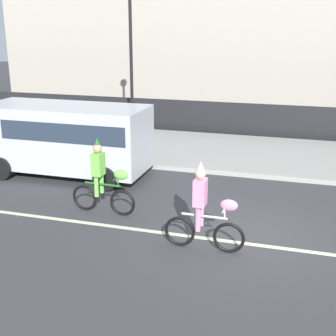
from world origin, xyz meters
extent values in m
plane|color=#38383A|center=(0.00, 0.00, 0.00)|extent=(80.00, 80.00, 0.00)
cube|color=beige|center=(0.00, -0.50, 0.00)|extent=(36.00, 0.14, 0.01)
cube|color=#9E9B93|center=(0.00, 6.50, 0.07)|extent=(60.00, 5.00, 0.15)
cube|color=black|center=(0.00, 9.40, 0.70)|extent=(40.00, 0.08, 1.40)
cube|color=#B2A899|center=(-1.71, 18.00, 3.33)|extent=(28.00, 8.00, 6.67)
torus|color=black|center=(-3.09, 0.19, 0.33)|extent=(0.67, 0.10, 0.67)
torus|color=black|center=(-4.14, 0.23, 0.33)|extent=(0.67, 0.10, 0.67)
cylinder|color=#266626|center=(-3.62, 0.21, 0.75)|extent=(0.97, 0.09, 0.05)
cylinder|color=#266626|center=(-3.77, 0.22, 0.84)|extent=(0.04, 0.04, 0.18)
cylinder|color=#266626|center=(-3.20, 0.19, 0.86)|extent=(0.04, 0.04, 0.23)
cylinder|color=#266626|center=(-3.20, 0.19, 0.98)|extent=(0.05, 0.50, 0.03)
ellipsoid|color=#72CC4C|center=(-3.11, 0.19, 1.05)|extent=(0.37, 0.22, 0.24)
cube|color=#72CC4C|center=(-3.72, 0.21, 1.26)|extent=(0.25, 0.33, 0.56)
sphere|color=tan|center=(-3.72, 0.21, 1.66)|extent=(0.22, 0.22, 0.22)
cone|color=#266626|center=(-3.72, 0.21, 1.84)|extent=(0.14, 0.14, 0.16)
cylinder|color=#72CC4C|center=(-3.72, 0.07, 0.71)|extent=(0.11, 0.11, 0.48)
cylinder|color=#72CC4C|center=(-3.71, 0.35, 0.71)|extent=(0.11, 0.11, 0.48)
torus|color=black|center=(-0.26, -1.01, 0.33)|extent=(0.67, 0.08, 0.67)
torus|color=black|center=(-1.31, -1.00, 0.33)|extent=(0.67, 0.08, 0.67)
cylinder|color=silver|center=(-0.78, -1.00, 0.75)|extent=(0.97, 0.06, 0.05)
cylinder|color=silver|center=(-0.93, -1.00, 0.84)|extent=(0.04, 0.04, 0.18)
cylinder|color=silver|center=(-0.36, -1.01, 0.86)|extent=(0.04, 0.04, 0.23)
cylinder|color=silver|center=(-0.36, -1.01, 0.98)|extent=(0.04, 0.50, 0.03)
ellipsoid|color=pink|center=(-0.28, -1.01, 1.05)|extent=(0.36, 0.20, 0.24)
cube|color=pink|center=(-0.88, -1.00, 1.26)|extent=(0.24, 0.32, 0.56)
sphere|color=beige|center=(-0.88, -1.00, 1.66)|extent=(0.22, 0.22, 0.22)
cone|color=silver|center=(-0.88, -1.00, 1.84)|extent=(0.14, 0.14, 0.16)
cylinder|color=pink|center=(-0.89, -1.14, 0.71)|extent=(0.11, 0.11, 0.48)
cylinder|color=pink|center=(-0.88, -0.86, 0.71)|extent=(0.11, 0.11, 0.48)
cube|color=silver|center=(-5.93, 2.70, 1.23)|extent=(5.00, 2.00, 1.90)
cube|color=#283342|center=(-5.53, 2.70, 1.58)|extent=(3.90, 2.02, 0.56)
cylinder|color=black|center=(-4.23, 1.70, 0.35)|extent=(0.70, 0.22, 0.70)
cylinder|color=black|center=(-4.23, 3.70, 0.35)|extent=(0.70, 0.22, 0.70)
cylinder|color=black|center=(-7.63, 1.70, 0.35)|extent=(0.70, 0.22, 0.70)
cylinder|color=black|center=(-7.63, 3.70, 0.35)|extent=(0.70, 0.22, 0.70)
cylinder|color=black|center=(-5.42, 7.01, 2.90)|extent=(0.12, 0.12, 5.50)
camera|label=1|loc=(1.06, -9.74, 4.57)|focal=50.00mm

